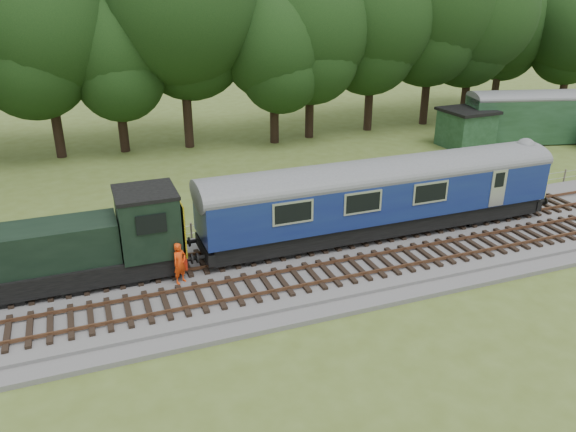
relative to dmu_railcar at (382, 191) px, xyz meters
name	(u,v)px	position (x,y,z in m)	size (l,w,h in m)	color
ground	(300,268)	(-4.86, -1.40, -2.61)	(120.00, 120.00, 0.00)	#4A5A21
ballast	(300,264)	(-4.86, -1.40, -2.43)	(70.00, 7.00, 0.35)	#4C4C4F
track_north	(289,247)	(-4.86, 0.00, -2.19)	(67.20, 2.40, 0.21)	black
track_south	(314,276)	(-4.86, -3.00, -2.19)	(67.20, 2.40, 0.21)	black
fence	(268,230)	(-4.86, 3.10, -2.61)	(64.00, 0.12, 1.00)	#6B6054
tree_line	(196,145)	(-4.86, 20.60, -2.61)	(70.00, 8.00, 18.00)	black
dmu_railcar	(382,191)	(0.00, 0.00, 0.00)	(18.05, 2.86, 3.88)	black
shunter_loco	(82,247)	(-13.93, 0.00, -0.63)	(8.91, 2.60, 3.38)	black
worker	(180,263)	(-10.24, -1.44, -1.36)	(0.65, 0.43, 1.79)	#E73D0C
parked_coach	(566,113)	(23.13, 11.27, -0.34)	(15.98, 6.75, 4.04)	#173319
shed	(466,128)	(14.74, 12.72, -1.11)	(3.78, 3.78, 2.96)	#173319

